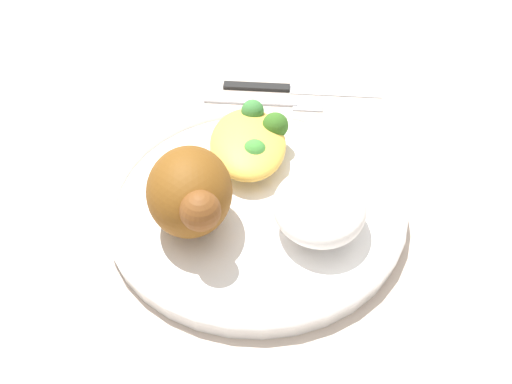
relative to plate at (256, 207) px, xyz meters
name	(u,v)px	position (x,y,z in m)	size (l,w,h in m)	color
ground_plane	(256,214)	(0.00, 0.00, -0.01)	(2.00, 2.00, 0.00)	#C0AFA1
plate	(256,207)	(0.00, 0.00, 0.00)	(0.29, 0.29, 0.02)	white
roasted_chicken	(190,193)	(0.03, -0.06, 0.05)	(0.10, 0.08, 0.08)	brown
rice_pile	(319,207)	(0.03, 0.06, 0.03)	(0.09, 0.09, 0.04)	white
mac_cheese_with_broccoli	(251,141)	(-0.07, 0.00, 0.03)	(0.11, 0.08, 0.04)	#E9B447
fork	(270,102)	(-0.18, 0.02, -0.01)	(0.03, 0.14, 0.01)	#B2B2B7
knife	(289,87)	(-0.20, 0.05, -0.01)	(0.04, 0.19, 0.01)	black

